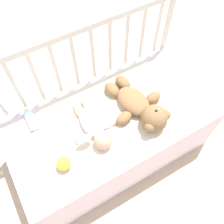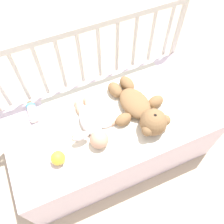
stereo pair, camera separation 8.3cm
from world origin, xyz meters
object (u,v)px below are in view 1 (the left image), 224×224
at_px(teddy_bear, 140,107).
at_px(baby_bottle, 30,119).
at_px(toy_ball, 64,164).
at_px(baby, 94,126).

relative_size(teddy_bear, baby_bottle, 3.29).
bearing_deg(teddy_bear, toy_ball, -170.82).
bearing_deg(baby_bottle, teddy_bear, -24.21).
bearing_deg(baby, toy_ball, -154.11).
height_order(toy_ball, baby_bottle, toy_ball).
distance_m(baby, toy_ball, 0.26).
xyz_separation_m(teddy_bear, baby_bottle, (-0.57, 0.26, -0.03)).
distance_m(teddy_bear, baby, 0.29).
xyz_separation_m(baby, baby_bottle, (-0.29, 0.23, -0.01)).
bearing_deg(baby_bottle, baby, -38.68).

